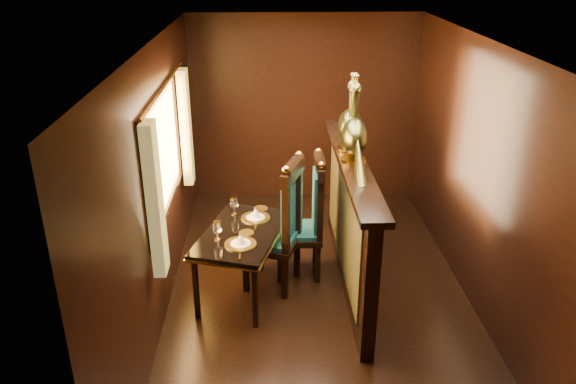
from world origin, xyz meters
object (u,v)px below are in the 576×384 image
Objects in this scene: chair_left at (311,213)px; peacock_left at (355,121)px; chair_right at (284,222)px; peacock_right at (351,112)px; dining_table at (242,237)px.

peacock_left is at bearing -30.54° from chair_left.
chair_right is at bearing -177.84° from peacock_left.
dining_table is at bearing -159.05° from peacock_right.
chair_right is 1.74× the size of peacock_right.
dining_table is 1.58m from peacock_left.
chair_left reaches higher than dining_table.
chair_left is (0.70, 0.35, 0.08)m from dining_table.
chair_right is 1.22m from peacock_left.
peacock_right reaches higher than chair_right.
peacock_right is (0.67, 0.33, 1.03)m from chair_right.
chair_left is 1.13m from peacock_right.
peacock_right is (0.38, 0.07, 1.06)m from chair_left.
peacock_right is at bearing 90.00° from peacock_left.
chair_right reaches higher than dining_table.
peacock_right reaches higher than dining_table.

